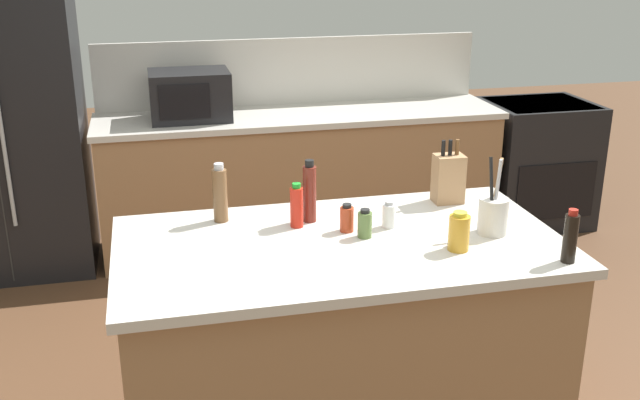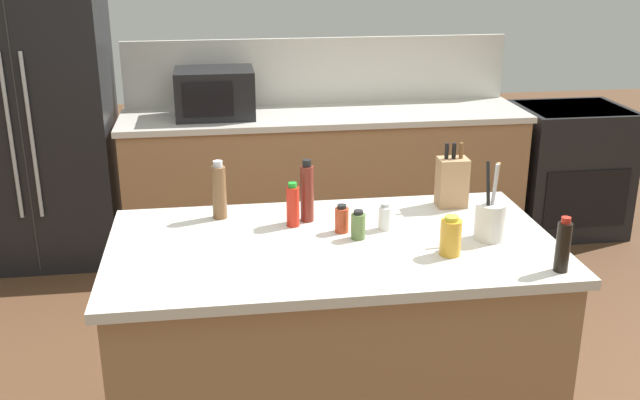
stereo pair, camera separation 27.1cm
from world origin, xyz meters
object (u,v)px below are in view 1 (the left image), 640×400
object	(u,v)px
utensil_crock	(493,214)
honey_jar	(459,232)
microwave	(190,95)
pepper_grinder	(220,194)
soy_sauce_bottle	(570,237)
vinegar_bottle	(310,193)
spice_jar_paprika	(347,219)
refrigerator	(3,129)
salt_shaker	(389,215)
range_oven	(535,162)
hot_sauce_bottle	(297,206)
spice_jar_oregano	(365,224)
knife_block	(448,178)

from	to	relation	value
utensil_crock	honey_jar	bearing A→B (deg)	-148.02
microwave	pepper_grinder	bearing A→B (deg)	-90.14
soy_sauce_bottle	utensil_crock	bearing A→B (deg)	115.39
vinegar_bottle	spice_jar_paprika	size ratio (longest dim) A/B	2.29
utensil_crock	vinegar_bottle	world-z (taller)	utensil_crock
spice_jar_paprika	microwave	bearing A→B (deg)	102.96
refrigerator	salt_shaker	distance (m)	2.83
range_oven	utensil_crock	bearing A→B (deg)	-123.02
hot_sauce_bottle	soy_sauce_bottle	size ratio (longest dim) A/B	0.91
soy_sauce_bottle	pepper_grinder	bearing A→B (deg)	149.53
refrigerator	spice_jar_oregano	world-z (taller)	refrigerator
refrigerator	microwave	distance (m)	1.18
range_oven	utensil_crock	size ratio (longest dim) A/B	2.87
utensil_crock	pepper_grinder	xyz separation A→B (m)	(-1.06, 0.39, 0.04)
soy_sauce_bottle	microwave	bearing A→B (deg)	115.03
soy_sauce_bottle	honey_jar	distance (m)	0.40
utensil_crock	microwave	bearing A→B (deg)	114.98
utensil_crock	soy_sauce_bottle	distance (m)	0.36
range_oven	microwave	xyz separation A→B (m)	(-2.52, 0.00, 0.63)
salt_shaker	honey_jar	bearing A→B (deg)	-56.72
hot_sauce_bottle	salt_shaker	bearing A→B (deg)	-14.16
utensil_crock	soy_sauce_bottle	bearing A→B (deg)	-64.61
utensil_crock	spice_jar_oregano	bearing A→B (deg)	171.21
soy_sauce_bottle	vinegar_bottle	bearing A→B (deg)	143.52
pepper_grinder	honey_jar	bearing A→B (deg)	-31.03
microwave	utensil_crock	bearing A→B (deg)	-65.02
soy_sauce_bottle	honey_jar	xyz separation A→B (m)	(-0.35, 0.20, -0.02)
salt_shaker	honey_jar	xyz separation A→B (m)	(0.19, -0.29, 0.02)
hot_sauce_bottle	spice_jar_oregano	bearing A→B (deg)	-35.64
pepper_grinder	vinegar_bottle	world-z (taller)	vinegar_bottle
spice_jar_oregano	spice_jar_paprika	world-z (taller)	spice_jar_oregano
knife_block	vinegar_bottle	distance (m)	0.67
spice_jar_paprika	honey_jar	bearing A→B (deg)	-37.55
microwave	spice_jar_paprika	distance (m)	2.16
pepper_grinder	salt_shaker	size ratio (longest dim) A/B	2.25
spice_jar_paprika	vinegar_bottle	bearing A→B (deg)	130.34
range_oven	microwave	distance (m)	2.60
range_oven	spice_jar_paprika	distance (m)	2.98
refrigerator	hot_sauce_bottle	xyz separation A→B (m)	(1.46, -2.06, 0.10)
range_oven	hot_sauce_bottle	distance (m)	3.05
refrigerator	pepper_grinder	size ratio (longest dim) A/B	7.32
refrigerator	knife_block	xyz separation A→B (m)	(2.19, -1.92, 0.12)
utensil_crock	pepper_grinder	distance (m)	1.13
knife_block	soy_sauce_bottle	xyz separation A→B (m)	(0.19, -0.72, -0.02)
range_oven	vinegar_bottle	world-z (taller)	vinegar_bottle
microwave	vinegar_bottle	size ratio (longest dim) A/B	1.89
refrigerator	hot_sauce_bottle	bearing A→B (deg)	-54.63
refrigerator	spice_jar_paprika	bearing A→B (deg)	-52.54
utensil_crock	spice_jar_oregano	world-z (taller)	utensil_crock
salt_shaker	utensil_crock	bearing A→B (deg)	-22.42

